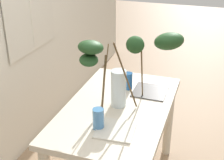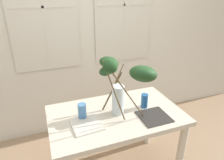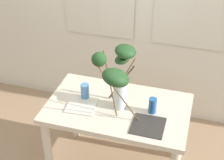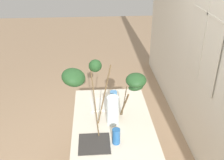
{
  "view_description": "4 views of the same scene",
  "coord_description": "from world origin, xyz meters",
  "views": [
    {
      "loc": [
        -1.97,
        -0.63,
        1.98
      ],
      "look_at": [
        -0.04,
        0.03,
        1.0
      ],
      "focal_mm": 51.74,
      "sensor_mm": 36.0,
      "label": 1
    },
    {
      "loc": [
        -0.6,
        -1.49,
        1.84
      ],
      "look_at": [
        -0.04,
        -0.01,
        1.12
      ],
      "focal_mm": 32.58,
      "sensor_mm": 36.0,
      "label": 2
    },
    {
      "loc": [
        0.61,
        -2.22,
        2.58
      ],
      "look_at": [
        -0.05,
        -0.02,
        1.05
      ],
      "focal_mm": 53.89,
      "sensor_mm": 36.0,
      "label": 3
    },
    {
      "loc": [
        2.05,
        -0.16,
        2.29
      ],
      "look_at": [
        -0.04,
        -0.0,
        1.19
      ],
      "focal_mm": 42.9,
      "sensor_mm": 36.0,
      "label": 4
    }
  ],
  "objects": [
    {
      "name": "drinking_glass_blue_left",
      "position": [
        -0.31,
        0.03,
        0.84
      ],
      "size": [
        0.07,
        0.07,
        0.15
      ],
      "primitive_type": "cylinder",
      "color": "#4C84BC",
      "rests_on": "dining_table"
    },
    {
      "name": "plate_square_right",
      "position": [
        0.3,
        -0.18,
        0.77
      ],
      "size": [
        0.27,
        0.27,
        0.01
      ],
      "primitive_type": "cube",
      "rotation": [
        0.0,
        0.0,
        0.0
      ],
      "color": "#2D2B28",
      "rests_on": "dining_table"
    },
    {
      "name": "dining_table",
      "position": [
        0.0,
        0.0,
        0.64
      ],
      "size": [
        1.24,
        0.75,
        0.77
      ],
      "color": "beige",
      "rests_on": "ground"
    },
    {
      "name": "drinking_glass_blue_right",
      "position": [
        0.3,
        0.01,
        0.84
      ],
      "size": [
        0.07,
        0.07,
        0.14
      ],
      "primitive_type": "cylinder",
      "color": "#235693",
      "rests_on": "dining_table"
    },
    {
      "name": "vase_with_branches",
      "position": [
        0.02,
        -0.05,
        1.14
      ],
      "size": [
        0.42,
        0.75,
        0.62
      ],
      "color": "silver",
      "rests_on": "dining_table"
    },
    {
      "name": "plate_square_left",
      "position": [
        -0.3,
        -0.08,
        0.77
      ],
      "size": [
        0.27,
        0.27,
        0.01
      ],
      "primitive_type": "cube",
      "rotation": [
        0.0,
        0.0,
        0.08
      ],
      "color": "silver",
      "rests_on": "dining_table"
    }
  ]
}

